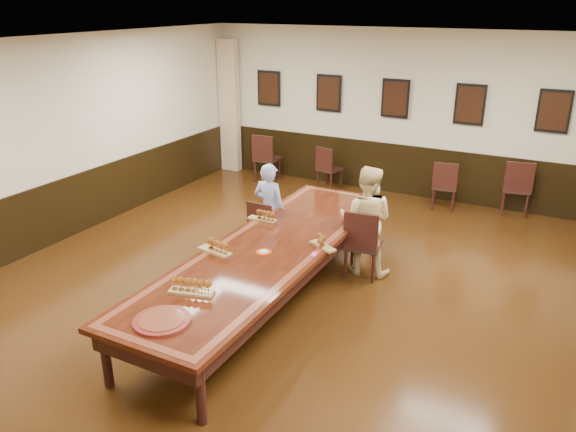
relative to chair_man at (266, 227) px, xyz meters
The scene contains 23 objects.
floor 1.46m from the chair_man, 58.26° to the right, with size 8.00×10.00×0.02m, color black.
ceiling 3.09m from the chair_man, 58.26° to the right, with size 8.00×10.00×0.02m, color white.
wall_back 4.07m from the chair_man, 79.27° to the left, with size 8.00×0.02×3.20m, color beige.
wall_left 3.67m from the chair_man, 160.31° to the right, with size 0.02×10.00×3.20m, color beige.
chair_man is the anchor object (origin of this frame).
chair_woman 1.55m from the chair_man, ahead, with size 0.47×0.52×1.01m, color black, non-canonical shape.
spare_chair_a 3.80m from the chair_man, 119.58° to the left, with size 0.48×0.53×1.03m, color black, non-canonical shape.
spare_chair_b 3.45m from the chair_man, 97.67° to the left, with size 0.42×0.46×0.90m, color black, non-canonical shape.
spare_chair_c 3.84m from the chair_man, 59.88° to the left, with size 0.44×0.48×0.93m, color black, non-canonical shape.
spare_chair_d 4.80m from the chair_man, 49.35° to the left, with size 0.48×0.53×1.03m, color black, non-canonical shape.
person_man 0.28m from the chair_man, 87.39° to the left, with size 0.52×0.34×1.43m, color #4F63C6.
person_woman 1.58m from the chair_man, ahead, with size 0.79×0.61×1.59m, color beige.
pink_phone 1.77m from the chair_man, 40.28° to the right, with size 0.06×0.13×0.01m, color #E64C92.
curtain 4.84m from the chair_man, 129.67° to the left, with size 0.45×0.18×2.90m, color #D1B190.
wainscoting 1.38m from the chair_man, 58.26° to the right, with size 8.00×10.00×1.00m.
conference_table 1.39m from the chair_man, 58.26° to the right, with size 1.40×5.00×0.76m.
posters 4.10m from the chair_man, 79.07° to the left, with size 6.14×0.04×0.74m.
flight_a 0.60m from the chair_man, 64.72° to the right, with size 0.43×0.13×0.16m.
flight_b 1.62m from the chair_man, 33.48° to the right, with size 0.42×0.30×0.15m.
flight_c 1.69m from the chair_man, 82.34° to the right, with size 0.49×0.23×0.18m.
flight_d 2.71m from the chair_man, 77.50° to the right, with size 0.52×0.27×0.19m.
red_plate_grp 1.60m from the chair_man, 61.33° to the right, with size 0.20×0.20×0.03m.
carved_platter 3.31m from the chair_man, 78.11° to the right, with size 0.65×0.65×0.05m.
Camera 1 is at (3.23, -5.65, 3.70)m, focal length 35.00 mm.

